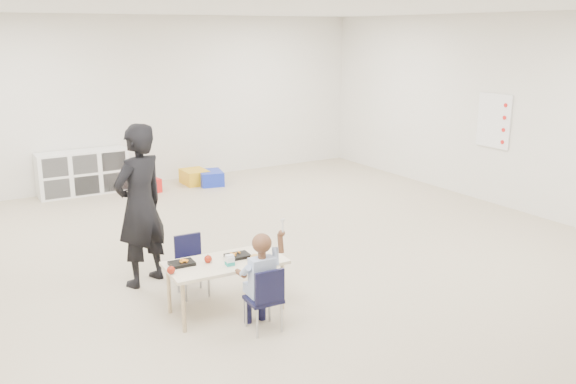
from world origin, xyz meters
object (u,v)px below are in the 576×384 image
child (263,280)px  cubby_shelf (83,172)px  table (226,286)px  chair_near (263,298)px  adult (140,206)px

child → cubby_shelf: 5.53m
table → child: (0.12, -0.50, 0.22)m
chair_near → cubby_shelf: cubby_shelf is taller
cubby_shelf → table: bearing=-88.6°
table → chair_near: bearing=-73.0°
table → chair_near: chair_near is taller
chair_near → child: 0.17m
table → cubby_shelf: bearing=94.5°
cubby_shelf → adult: bearing=-94.6°
adult → table: bearing=88.3°
table → adult: bearing=116.2°
child → cubby_shelf: (-0.25, 5.53, -0.12)m
chair_near → table: bearing=107.0°
chair_near → adult: adult is taller
cubby_shelf → adult: size_ratio=0.84×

